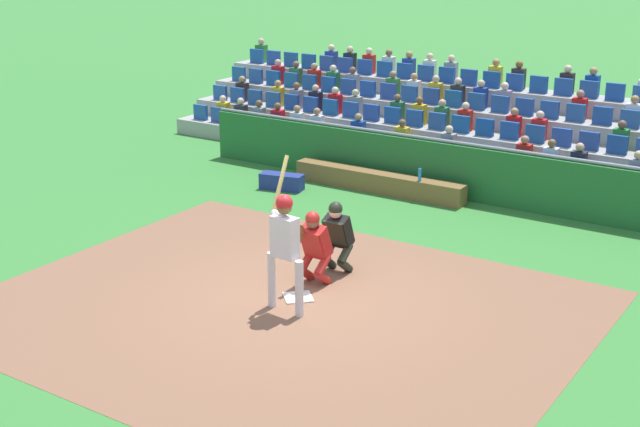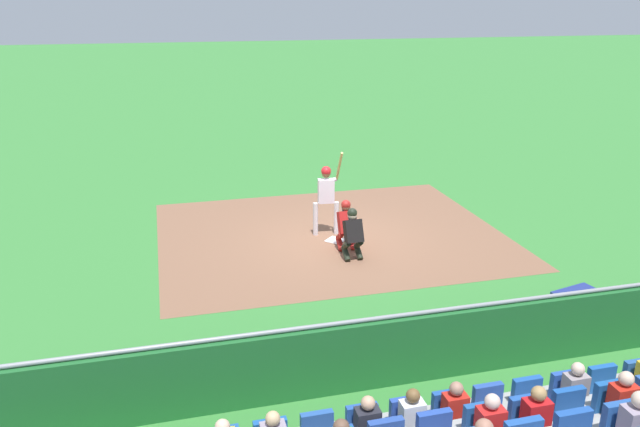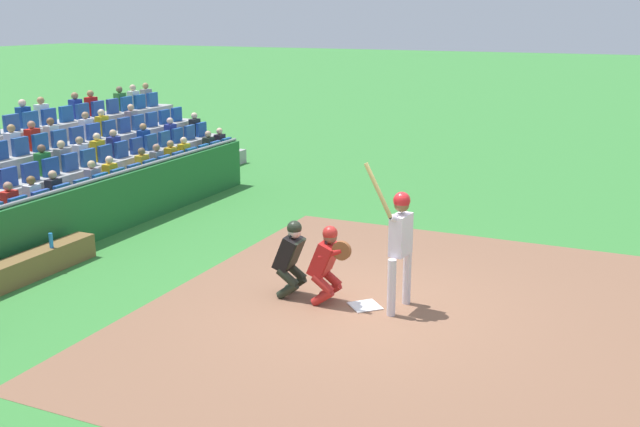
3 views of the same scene
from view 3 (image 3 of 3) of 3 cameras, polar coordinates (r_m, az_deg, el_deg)
The scene contains 9 objects.
ground_plane at distance 11.75m, azimuth 3.47°, elevation -7.16°, with size 160.00×160.00×0.00m, color #367E35.
infield_dirt_patch at distance 11.59m, azimuth 5.80°, elevation -7.51°, with size 8.97×7.36×0.01m, color brown.
home_plate_marker at distance 11.74m, azimuth 3.47°, elevation -7.09°, with size 0.44×0.44×0.02m, color white.
batter_at_plate at distance 11.29m, azimuth 6.15°, elevation -1.79°, with size 0.70×0.64×2.34m.
catcher_crouching at distance 11.62m, azimuth 0.56°, elevation -3.60°, with size 0.46×0.71×1.30m.
home_plate_umpire at distance 11.93m, azimuth -2.23°, elevation -3.19°, with size 0.48×0.47×1.29m.
dugout_wall at distance 14.88m, azimuth -19.73°, elevation -0.79°, with size 13.33×0.24×1.25m.
dugout_bench at distance 13.41m, azimuth -23.26°, elevation -4.54°, with size 4.11×0.40×0.44m, color brown.
water_bottle_on_bench at distance 13.93m, azimuth -19.95°, elevation -1.96°, with size 0.07×0.07×0.27m, color blue.
Camera 3 is at (10.16, 3.87, 4.45)m, focal length 41.69 mm.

